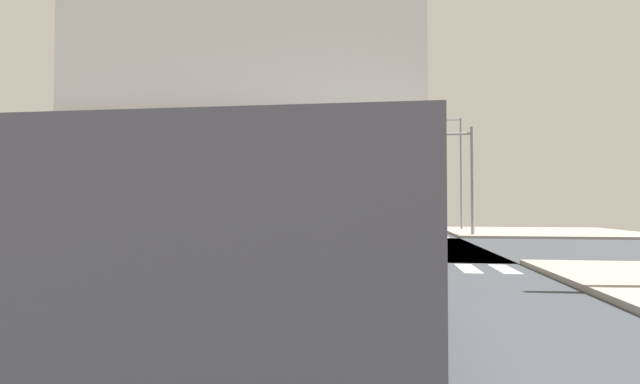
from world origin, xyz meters
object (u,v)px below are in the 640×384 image
Objects in this scene: bank_building at (148,203)px; suv_nearside_1 at (298,210)px; box_truck_middle_1 at (308,141)px; street_lamp at (458,163)px; pickup_leading_1 at (314,210)px; suv_trailing_3 at (346,209)px; traffic_signal_mast at (432,156)px; sedan_crossing_2 at (331,213)px; sedan_farside_1 at (322,211)px.

suv_nearside_1 is at bearing 30.34° from bank_building.
bank_building is 36.23m from box_truck_middle_1.
street_lamp is 31.07m from box_truck_middle_1.
pickup_leading_1 is 8.27m from suv_trailing_3.
traffic_signal_mast reaches higher than suv_nearside_1.
street_lamp is 24.51m from bank_building.
pickup_leading_1 reaches higher than suv_trailing_3.
traffic_signal_mast is at bearing 126.37° from suv_nearside_1.
street_lamp is 1.14× the size of box_truck_middle_1.
traffic_signal_mast is 7.41m from street_lamp.
pickup_leading_1 is (-13.15, 17.29, -3.59)m from street_lamp.
suv_trailing_3 is (-7.68, 31.98, -3.33)m from traffic_signal_mast.
suv_nearside_1 reaches higher than sedan_crossing_2.
suv_trailing_3 is 55.51m from box_truck_middle_1.
bank_building is 19.78m from pickup_leading_1.
suv_trailing_3 is (14.17, 24.02, -0.61)m from bank_building.
traffic_signal_mast is at bearing -20.01° from bank_building.
sedan_crossing_2 is at bearing 100.44° from sedan_farside_1.
suv_nearside_1 is at bearing 90.00° from sedan_farside_1.
suv_nearside_1 is 3.04m from sedan_crossing_2.
suv_nearside_1 is (11.17, 6.54, -0.61)m from bank_building.
suv_nearside_1 is 16.66m from sedan_farside_1.
bank_building is (-21.85, 7.96, -2.72)m from traffic_signal_mast.
suv_nearside_1 is at bearing 90.00° from pickup_leading_1.
pickup_leading_1 is at bearing 113.75° from traffic_signal_mast.
street_lamp reaches higher than bank_building.
street_lamp is at bearing 70.54° from traffic_signal_mast.
bank_building is 2.91× the size of suv_nearside_1.
street_lamp reaches higher than traffic_signal_mast.
box_truck_middle_1 is (4.00, -55.36, 1.17)m from suv_trailing_3.
bank_building is 1.86× the size of box_truck_middle_1.
bank_building is at bearing 177.70° from street_lamp.
pickup_leading_1 reaches higher than suv_nearside_1.
traffic_signal_mast is 0.48× the size of bank_building.
bank_building reaches higher than sedan_crossing_2.
box_truck_middle_1 is at bearing 94.13° from suv_trailing_3.
bank_building is 3.12× the size of sedan_farside_1.
suv_nearside_1 is 9.77m from pickup_leading_1.
pickup_leading_1 is at bearing 55.59° from bank_building.
box_truck_middle_1 is (7.00, -37.88, 1.17)m from suv_nearside_1.
box_truck_middle_1 is at bearing 100.47° from suv_nearside_1.
pickup_leading_1 is at bearing 90.00° from sedan_farside_1.
box_truck_middle_1 is (7.00, -54.54, 1.45)m from sedan_farside_1.
pickup_leading_1 is at bearing -72.28° from sedan_crossing_2.
traffic_signal_mast is 23.41m from bank_building.
bank_building is 15.80m from sedan_crossing_2.
street_lamp is 27.78m from sedan_farside_1.
traffic_signal_mast reaches higher than pickup_leading_1.
box_truck_middle_1 reaches higher than sedan_crossing_2.
sedan_farside_1 is at bearing 97.31° from box_truck_middle_1.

